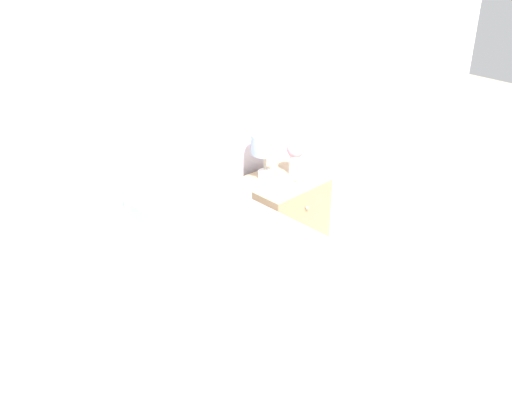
{
  "coord_description": "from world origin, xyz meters",
  "views": [
    {
      "loc": [
        -1.42,
        -2.67,
        2.22
      ],
      "look_at": [
        0.56,
        -0.59,
        0.68
      ],
      "focal_mm": 42.0,
      "sensor_mm": 36.0,
      "label": 1
    }
  ],
  "objects_px": {
    "flower_vase": "(296,154)",
    "teacup": "(302,182)",
    "nightstand": "(281,215)",
    "bed": "(229,342)",
    "table_lamp": "(265,147)"
  },
  "relations": [
    {
      "from": "nightstand",
      "to": "bed",
      "type": "bearing_deg",
      "value": -146.12
    },
    {
      "from": "flower_vase",
      "to": "table_lamp",
      "type": "bearing_deg",
      "value": 155.62
    },
    {
      "from": "teacup",
      "to": "flower_vase",
      "type": "bearing_deg",
      "value": 56.65
    },
    {
      "from": "nightstand",
      "to": "teacup",
      "type": "distance_m",
      "value": 0.32
    },
    {
      "from": "nightstand",
      "to": "table_lamp",
      "type": "distance_m",
      "value": 0.49
    },
    {
      "from": "bed",
      "to": "nightstand",
      "type": "relative_size",
      "value": 4.13
    },
    {
      "from": "bed",
      "to": "table_lamp",
      "type": "distance_m",
      "value": 1.43
    },
    {
      "from": "teacup",
      "to": "table_lamp",
      "type": "bearing_deg",
      "value": 111.8
    },
    {
      "from": "table_lamp",
      "to": "flower_vase",
      "type": "bearing_deg",
      "value": -24.38
    },
    {
      "from": "flower_vase",
      "to": "bed",
      "type": "bearing_deg",
      "value": -148.76
    },
    {
      "from": "nightstand",
      "to": "teacup",
      "type": "relative_size",
      "value": 4.88
    },
    {
      "from": "bed",
      "to": "flower_vase",
      "type": "bearing_deg",
      "value": 31.24
    },
    {
      "from": "teacup",
      "to": "nightstand",
      "type": "bearing_deg",
      "value": 107.39
    },
    {
      "from": "flower_vase",
      "to": "teacup",
      "type": "xyz_separation_m",
      "value": [
        -0.1,
        -0.15,
        -0.12
      ]
    },
    {
      "from": "teacup",
      "to": "bed",
      "type": "bearing_deg",
      "value": -152.13
    }
  ]
}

